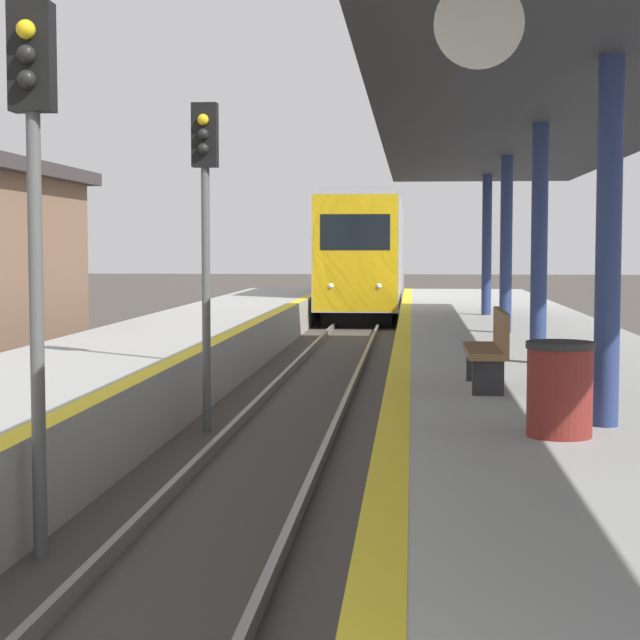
# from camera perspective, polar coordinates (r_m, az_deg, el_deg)

# --- Properties ---
(train) EXTENTS (2.77, 20.27, 4.58)m
(train) POSITION_cam_1_polar(r_m,az_deg,el_deg) (43.88, 2.58, 3.51)
(train) COLOR black
(train) RESTS_ON ground
(signal_near) EXTENTS (0.36, 0.31, 4.68)m
(signal_near) POSITION_cam_1_polar(r_m,az_deg,el_deg) (9.31, -15.03, 7.51)
(signal_near) COLOR #595959
(signal_near) RESTS_ON ground
(signal_mid) EXTENTS (0.36, 0.31, 4.68)m
(signal_mid) POSITION_cam_1_polar(r_m,az_deg,el_deg) (15.30, -6.14, 6.17)
(signal_mid) COLOR #595959
(signal_mid) RESTS_ON ground
(station_canopy) EXTENTS (4.64, 26.98, 3.60)m
(station_canopy) POSITION_cam_1_polar(r_m,az_deg,el_deg) (15.62, 11.70, 10.36)
(station_canopy) COLOR navy
(station_canopy) RESTS_ON platform_right
(trash_bin) EXTENTS (0.60, 0.60, 0.84)m
(trash_bin) POSITION_cam_1_polar(r_m,az_deg,el_deg) (9.60, 12.66, -3.60)
(trash_bin) COLOR maroon
(trash_bin) RESTS_ON platform_right
(bench) EXTENTS (0.44, 1.61, 0.92)m
(bench) POSITION_cam_1_polar(r_m,az_deg,el_deg) (12.71, 9.06, -1.42)
(bench) COLOR brown
(bench) RESTS_ON platform_right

